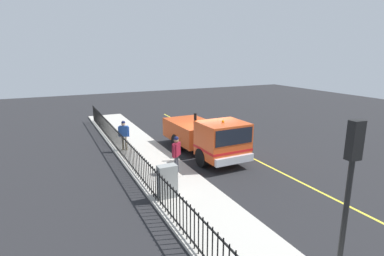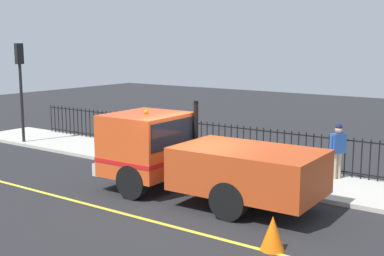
# 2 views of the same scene
# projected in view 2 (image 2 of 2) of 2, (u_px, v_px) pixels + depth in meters

# --- Properties ---
(ground_plane) EXTENTS (59.02, 59.02, 0.00)m
(ground_plane) POSITION_uv_depth(u_px,v_px,m) (194.00, 200.00, 14.02)
(ground_plane) COLOR #232326
(ground_plane) RESTS_ON ground
(sidewalk_slab) EXTENTS (2.80, 26.83, 0.12)m
(sidewalk_slab) POSITION_uv_depth(u_px,v_px,m) (252.00, 174.00, 16.60)
(sidewalk_slab) COLOR #B7B2A8
(sidewalk_slab) RESTS_ON ground
(lane_marking) EXTENTS (0.12, 24.15, 0.01)m
(lane_marking) POSITION_uv_depth(u_px,v_px,m) (148.00, 220.00, 12.47)
(lane_marking) COLOR yellow
(lane_marking) RESTS_ON ground
(work_truck) EXTENTS (2.42, 6.43, 2.59)m
(work_truck) POSITION_uv_depth(u_px,v_px,m) (189.00, 154.00, 14.13)
(work_truck) COLOR #D84C1E
(work_truck) RESTS_ON ground
(worker_standing) EXTENTS (0.51, 0.51, 1.76)m
(worker_standing) POSITION_uv_depth(u_px,v_px,m) (192.00, 135.00, 17.14)
(worker_standing) COLOR maroon
(worker_standing) RESTS_ON sidewalk_slab
(pedestrian_distant) EXTENTS (0.57, 0.42, 1.71)m
(pedestrian_distant) POSITION_uv_depth(u_px,v_px,m) (338.00, 145.00, 15.63)
(pedestrian_distant) COLOR #264C99
(pedestrian_distant) RESTS_ON sidewalk_slab
(iron_fence) EXTENTS (0.04, 22.84, 1.26)m
(iron_fence) POSITION_uv_depth(u_px,v_px,m) (270.00, 147.00, 17.46)
(iron_fence) COLOR black
(iron_fence) RESTS_ON sidewalk_slab
(traffic_light_near) EXTENTS (0.32, 0.23, 4.11)m
(traffic_light_near) POSITION_uv_depth(u_px,v_px,m) (20.00, 72.00, 21.22)
(traffic_light_near) COLOR black
(traffic_light_near) RESTS_ON sidewalk_slab
(utility_cabinet) EXTENTS (0.73, 0.41, 1.30)m
(utility_cabinet) POSITION_uv_depth(u_px,v_px,m) (166.00, 136.00, 19.45)
(utility_cabinet) COLOR gray
(utility_cabinet) RESTS_ON sidewalk_slab
(traffic_cone) EXTENTS (0.51, 0.51, 0.73)m
(traffic_cone) POSITION_uv_depth(u_px,v_px,m) (273.00, 233.00, 10.62)
(traffic_cone) COLOR orange
(traffic_cone) RESTS_ON ground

